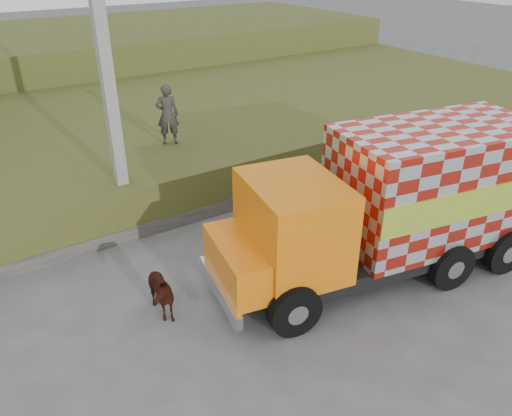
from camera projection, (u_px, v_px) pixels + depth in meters
ground at (242, 305)px, 11.35m from camera, size 120.00×120.00×0.00m
embankment at (101, 142)px, 18.41m from camera, size 40.00×12.00×1.50m
embankment_far at (30, 63)px, 26.94m from camera, size 40.00×12.00×3.00m
retaining_strip at (97, 240)px, 13.42m from camera, size 16.00×0.50×0.40m
utility_pole at (109, 89)px, 12.36m from camera, size 1.20×0.30×8.00m
cargo_truck at (395, 203)px, 11.80m from camera, size 8.33×3.95×3.57m
cow at (156, 293)px, 10.83m from camera, size 0.64×1.36×1.14m
pedestrian at (167, 114)px, 15.78m from camera, size 0.83×0.69×1.94m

